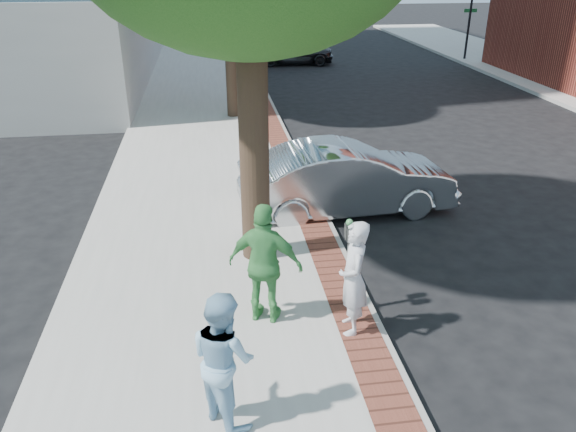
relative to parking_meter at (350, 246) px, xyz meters
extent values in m
plane|color=black|center=(-0.69, -0.03, -1.21)|extent=(120.00, 120.00, 0.00)
cube|color=#9E9991|center=(-2.19, 7.97, -1.13)|extent=(5.00, 60.00, 0.15)
cube|color=brown|center=(0.01, 7.97, -1.05)|extent=(0.60, 60.00, 0.01)
cube|color=gray|center=(0.36, 7.97, -1.13)|extent=(0.10, 60.00, 0.15)
cylinder|color=black|center=(0.21, 21.97, 0.69)|extent=(0.12, 0.12, 3.80)
imported|color=black|center=(0.21, 21.97, 1.79)|extent=(0.18, 0.15, 0.90)
cube|color=#1E7238|center=(0.21, 21.97, 1.39)|extent=(0.70, 0.03, 0.18)
cylinder|color=black|center=(11.81, 21.97, 0.69)|extent=(0.12, 0.12, 3.80)
imported|color=black|center=(11.81, 21.97, 1.79)|extent=(0.18, 0.15, 0.90)
cube|color=#1E7238|center=(11.81, 21.97, 1.39)|extent=(0.70, 0.03, 0.18)
cylinder|color=black|center=(-1.29, 1.87, 1.14)|extent=(0.52, 0.52, 4.40)
cylinder|color=black|center=(-1.19, 11.97, 0.87)|extent=(0.40, 0.40, 3.85)
cylinder|color=gray|center=(0.00, 0.00, -0.48)|extent=(0.07, 0.07, 1.15)
cube|color=#2D3030|center=(0.00, -0.09, 0.21)|extent=(0.12, 0.14, 0.24)
cube|color=#2D3030|center=(0.00, 0.09, 0.21)|extent=(0.12, 0.14, 0.24)
sphere|color=#3F8C4C|center=(0.00, -0.09, 0.36)|extent=(0.11, 0.11, 0.11)
sphere|color=#3F8C4C|center=(0.00, 0.09, 0.36)|extent=(0.11, 0.11, 0.11)
imported|color=silver|center=(-0.10, -0.66, -0.17)|extent=(0.50, 0.69, 1.78)
imported|color=#89B7D4|center=(-2.03, -2.14, -0.18)|extent=(1.02, 1.07, 1.75)
imported|color=#43954B|center=(-1.33, -0.21, -0.09)|extent=(1.22, 0.85, 1.92)
imported|color=#B5B7BC|center=(0.91, 3.86, -0.43)|extent=(4.83, 1.98, 1.56)
imported|color=black|center=(2.44, 22.47, -0.46)|extent=(4.46, 2.05, 1.48)
camera|label=1|loc=(-2.02, -7.40, 4.08)|focal=35.00mm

